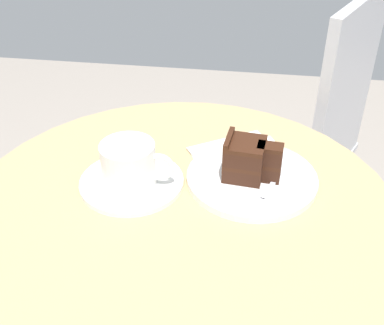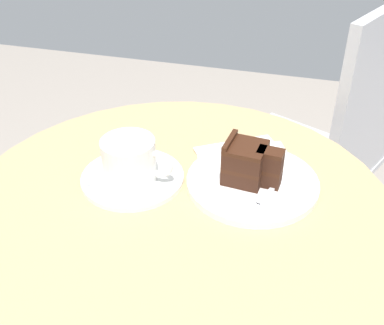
% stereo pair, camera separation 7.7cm
% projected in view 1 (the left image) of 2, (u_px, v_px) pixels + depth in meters
% --- Properties ---
extents(cafe_table, '(0.68, 0.68, 0.73)m').
position_uv_depth(cafe_table, '(180.00, 263.00, 0.82)').
color(cafe_table, tan).
rests_on(cafe_table, ground).
extents(saucer, '(0.17, 0.17, 0.01)m').
position_uv_depth(saucer, '(132.00, 182.00, 0.78)').
color(saucer, white).
rests_on(saucer, cafe_table).
extents(coffee_cup, '(0.12, 0.09, 0.07)m').
position_uv_depth(coffee_cup, '(129.00, 163.00, 0.75)').
color(coffee_cup, white).
rests_on(coffee_cup, saucer).
extents(teaspoon, '(0.11, 0.03, 0.00)m').
position_uv_depth(teaspoon, '(105.00, 193.00, 0.75)').
color(teaspoon, silver).
rests_on(teaspoon, saucer).
extents(cake_plate, '(0.21, 0.21, 0.01)m').
position_uv_depth(cake_plate, '(252.00, 178.00, 0.79)').
color(cake_plate, white).
rests_on(cake_plate, cafe_table).
extents(cake_slice, '(0.09, 0.07, 0.07)m').
position_uv_depth(cake_slice, '(248.00, 159.00, 0.77)').
color(cake_slice, '#381E14').
rests_on(cake_slice, cake_plate).
extents(fork, '(0.06, 0.14, 0.00)m').
position_uv_depth(fork, '(267.00, 193.00, 0.74)').
color(fork, silver).
rests_on(fork, cake_plate).
extents(napkin, '(0.22, 0.23, 0.00)m').
position_uv_depth(napkin, '(245.00, 163.00, 0.83)').
color(napkin, silver).
rests_on(napkin, cafe_table).
extents(cafe_chair, '(0.50, 0.50, 0.93)m').
position_uv_depth(cafe_chair, '(303.00, 138.00, 1.26)').
color(cafe_chair, '#BCBCC1').
rests_on(cafe_chair, ground).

